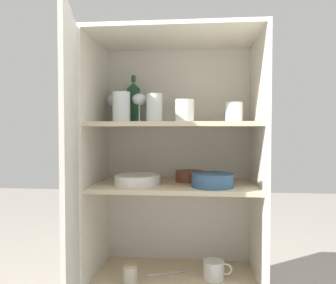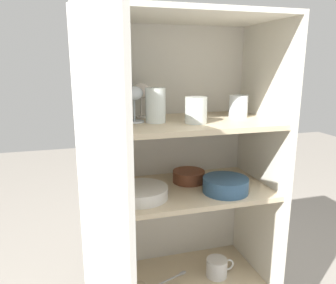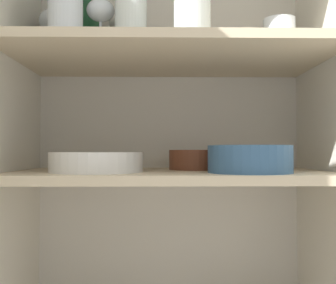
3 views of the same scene
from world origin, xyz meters
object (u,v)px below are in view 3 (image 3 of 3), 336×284
mixing_bowl_large (250,158)px  plate_stack_white (96,162)px  serving_bowl_small (196,159)px  wine_bottle (89,25)px

mixing_bowl_large → plate_stack_white: bearing=174.0°
mixing_bowl_large → serving_bowl_small: (-0.10, 0.15, -0.00)m
plate_stack_white → serving_bowl_small: (0.24, 0.12, 0.01)m
plate_stack_white → mixing_bowl_large: mixing_bowl_large is taller
wine_bottle → plate_stack_white: 0.41m
wine_bottle → mixing_bowl_large: bearing=-27.4°
wine_bottle → serving_bowl_small: wine_bottle is taller
serving_bowl_small → plate_stack_white: bearing=-153.6°
plate_stack_white → serving_bowl_small: bearing=26.4°
wine_bottle → serving_bowl_small: bearing=-9.7°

